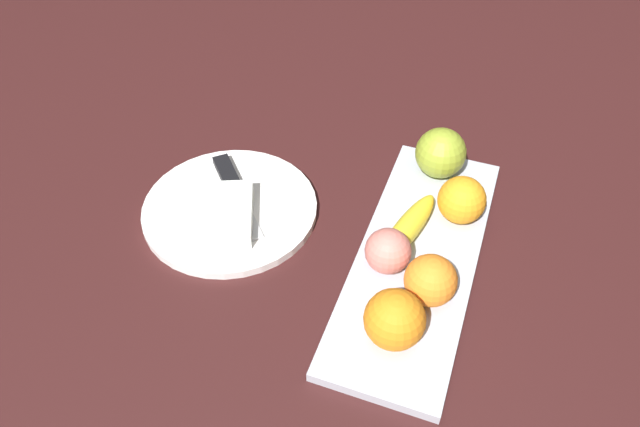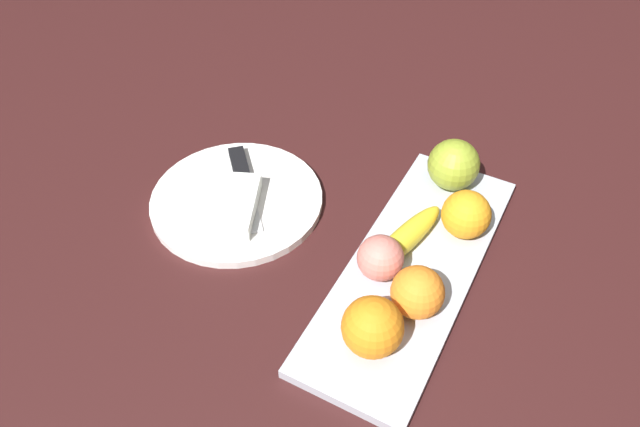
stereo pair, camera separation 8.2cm
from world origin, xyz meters
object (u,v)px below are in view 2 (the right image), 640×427
at_px(banana, 404,239).
at_px(peach, 380,258).
at_px(knife, 242,175).
at_px(orange_near_apple, 466,214).
at_px(orange_center, 417,292).
at_px(folded_napkin, 223,204).
at_px(orange_near_banana, 373,327).
at_px(fruit_tray, 413,268).
at_px(apple, 453,165).
at_px(dinner_plate, 237,200).

distance_m(banana, peach, 0.06).
height_order(peach, knife, peach).
xyz_separation_m(orange_near_apple, knife, (0.05, -0.33, -0.03)).
relative_size(orange_center, folded_napkin, 0.58).
xyz_separation_m(peach, folded_napkin, (-0.00, -0.24, -0.02)).
distance_m(orange_near_banana, folded_napkin, 0.30).
distance_m(banana, orange_center, 0.10).
bearing_deg(fruit_tray, apple, -176.28).
bearing_deg(peach, banana, 169.09).
relative_size(orange_near_banana, peach, 1.20).
distance_m(apple, knife, 0.31).
relative_size(fruit_tray, peach, 7.23).
distance_m(orange_near_apple, knife, 0.34).
height_order(apple, orange_near_banana, apple).
distance_m(banana, orange_near_apple, 0.09).
relative_size(orange_near_apple, folded_napkin, 0.59).
height_order(apple, orange_near_apple, apple).
height_order(orange_center, dinner_plate, orange_center).
bearing_deg(orange_center, knife, -108.00).
relative_size(orange_near_apple, peach, 1.11).
distance_m(orange_near_apple, orange_center, 0.15).
xyz_separation_m(banana, peach, (0.06, -0.01, 0.01)).
height_order(peach, folded_napkin, peach).
xyz_separation_m(fruit_tray, peach, (0.03, -0.03, 0.04)).
relative_size(orange_near_banana, dinner_plate, 0.29).
distance_m(orange_center, dinner_plate, 0.32).
bearing_deg(dinner_plate, orange_center, 78.12).
xyz_separation_m(orange_near_apple, peach, (0.12, -0.07, -0.00)).
xyz_separation_m(banana, orange_near_apple, (-0.07, 0.06, 0.02)).
bearing_deg(orange_near_apple, folded_napkin, -69.24).
xyz_separation_m(orange_near_banana, peach, (-0.10, -0.04, -0.01)).
xyz_separation_m(apple, orange_center, (0.24, 0.04, -0.01)).
xyz_separation_m(orange_near_apple, orange_center, (0.15, -0.01, -0.00)).
relative_size(banana, orange_near_banana, 2.19).
bearing_deg(orange_center, fruit_tray, -157.04).
bearing_deg(fruit_tray, folded_napkin, -83.53).
bearing_deg(peach, knife, -105.92).
relative_size(apple, banana, 0.48).
relative_size(dinner_plate, knife, 1.72).
height_order(fruit_tray, folded_napkin, folded_napkin).
height_order(fruit_tray, orange_near_banana, orange_near_banana).
distance_m(orange_near_banana, dinner_plate, 0.31).
bearing_deg(orange_center, apple, -170.77).
height_order(apple, knife, apple).
bearing_deg(apple, orange_near_banana, 2.30).
bearing_deg(peach, folded_napkin, -90.54).
bearing_deg(orange_near_apple, banana, -42.75).
bearing_deg(dinner_plate, orange_near_apple, 105.58).
bearing_deg(orange_near_apple, knife, -81.80).
xyz_separation_m(banana, orange_center, (0.09, 0.05, 0.02)).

